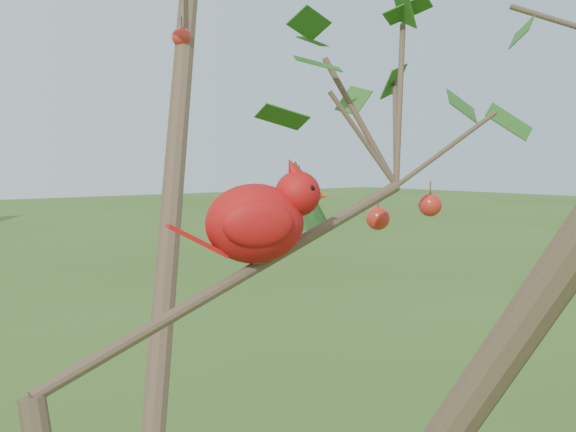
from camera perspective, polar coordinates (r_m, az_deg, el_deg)
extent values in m
sphere|color=red|center=(1.82, -6.89, 11.42)|extent=(0.04, 0.04, 0.04)
sphere|color=red|center=(1.48, 5.84, -0.15)|extent=(0.04, 0.04, 0.04)
sphere|color=red|center=(1.52, 9.17, 0.72)|extent=(0.04, 0.04, 0.04)
ellipsoid|color=red|center=(1.27, -2.18, -0.49)|extent=(0.18, 0.16, 0.12)
sphere|color=red|center=(1.28, 0.63, 1.45)|extent=(0.09, 0.09, 0.07)
cone|color=red|center=(1.28, 0.39, 2.94)|extent=(0.06, 0.05, 0.05)
cone|color=#D85914|center=(1.29, 2.05, 1.32)|extent=(0.04, 0.03, 0.02)
ellipsoid|color=black|center=(1.29, 1.58, 1.27)|extent=(0.03, 0.04, 0.03)
cube|color=red|center=(1.26, -5.89, -1.58)|extent=(0.09, 0.07, 0.05)
ellipsoid|color=red|center=(1.31, -2.85, -0.20)|extent=(0.11, 0.07, 0.07)
ellipsoid|color=red|center=(1.23, -1.96, -0.50)|extent=(0.11, 0.07, 0.07)
cylinder|color=#3C2C20|center=(26.43, 0.48, 1.26)|extent=(0.28, 0.28, 1.85)
cone|color=black|center=(26.42, 0.48, 1.43)|extent=(2.16, 2.16, 2.01)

